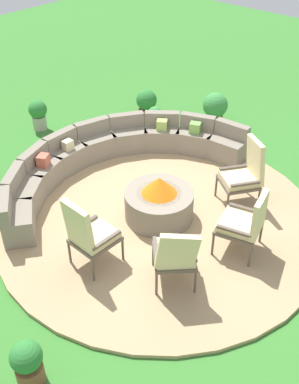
{
  "coord_description": "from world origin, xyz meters",
  "views": [
    {
      "loc": [
        -4.44,
        -3.73,
        4.77
      ],
      "look_at": [
        0.0,
        0.2,
        0.45
      ],
      "focal_mm": 43.44,
      "sensor_mm": 36.0,
      "label": 1
    }
  ],
  "objects_px": {
    "curved_stone_bench": "(111,157)",
    "potted_plant_1": "(155,118)",
    "fire_pit": "(159,202)",
    "lounge_chair_front_right": "(175,254)",
    "lounge_chair_back_left": "(246,222)",
    "potted_plant_4": "(38,113)",
    "potted_plant_2": "(215,107)",
    "potted_plant_3": "(28,362)",
    "lounge_chair_front_left": "(89,234)",
    "lounge_chair_back_right": "(245,173)",
    "potted_plant_0": "(147,104)"
  },
  "relations": [
    {
      "from": "curved_stone_bench",
      "to": "potted_plant_1",
      "type": "height_order",
      "value": "curved_stone_bench"
    },
    {
      "from": "fire_pit",
      "to": "lounge_chair_front_right",
      "type": "xyz_separation_m",
      "value": [
        -0.95,
        -1.08,
        0.24
      ]
    },
    {
      "from": "curved_stone_bench",
      "to": "potted_plant_1",
      "type": "distance_m",
      "value": 1.84
    },
    {
      "from": "curved_stone_bench",
      "to": "lounge_chair_back_left",
      "type": "xyz_separation_m",
      "value": [
        -0.23,
        -2.93,
        0.24
      ]
    },
    {
      "from": "potted_plant_4",
      "to": "potted_plant_2",
      "type": "bearing_deg",
      "value": -44.58
    },
    {
      "from": "potted_plant_2",
      "to": "potted_plant_3",
      "type": "relative_size",
      "value": 1.13
    },
    {
      "from": "potted_plant_3",
      "to": "potted_plant_1",
      "type": "bearing_deg",
      "value": 27.67
    },
    {
      "from": "lounge_chair_back_left",
      "to": "fire_pit",
      "type": "bearing_deg",
      "value": 83.49
    },
    {
      "from": "potted_plant_1",
      "to": "curved_stone_bench",
      "type": "bearing_deg",
      "value": -164.4
    },
    {
      "from": "curved_stone_bench",
      "to": "lounge_chair_front_left",
      "type": "xyz_separation_m",
      "value": [
        -1.9,
        -1.5,
        0.29
      ]
    },
    {
      "from": "potted_plant_3",
      "to": "curved_stone_bench",
      "type": "bearing_deg",
      "value": 32.9
    },
    {
      "from": "lounge_chair_front_right",
      "to": "potted_plant_4",
      "type": "xyz_separation_m",
      "value": [
        1.59,
        4.97,
        -0.23
      ]
    },
    {
      "from": "lounge_chair_back_left",
      "to": "potted_plant_2",
      "type": "height_order",
      "value": "lounge_chair_back_left"
    },
    {
      "from": "curved_stone_bench",
      "to": "lounge_chair_back_right",
      "type": "distance_m",
      "value": 2.43
    },
    {
      "from": "lounge_chair_back_right",
      "to": "potted_plant_2",
      "type": "height_order",
      "value": "lounge_chair_back_right"
    },
    {
      "from": "fire_pit",
      "to": "lounge_chair_front_left",
      "type": "relative_size",
      "value": 0.95
    },
    {
      "from": "potted_plant_1",
      "to": "potted_plant_4",
      "type": "height_order",
      "value": "potted_plant_4"
    },
    {
      "from": "potted_plant_0",
      "to": "potted_plant_3",
      "type": "height_order",
      "value": "potted_plant_0"
    },
    {
      "from": "fire_pit",
      "to": "potted_plant_0",
      "type": "relative_size",
      "value": 1.54
    },
    {
      "from": "lounge_chair_front_left",
      "to": "potted_plant_0",
      "type": "distance_m",
      "value": 4.62
    },
    {
      "from": "fire_pit",
      "to": "lounge_chair_front_left",
      "type": "height_order",
      "value": "lounge_chair_front_left"
    },
    {
      "from": "lounge_chair_back_right",
      "to": "potted_plant_4",
      "type": "distance_m",
      "value": 4.71
    },
    {
      "from": "potted_plant_3",
      "to": "potted_plant_4",
      "type": "height_order",
      "value": "potted_plant_4"
    },
    {
      "from": "lounge_chair_front_right",
      "to": "potted_plant_2",
      "type": "xyz_separation_m",
      "value": [
        4.27,
        2.33,
        -0.22
      ]
    },
    {
      "from": "fire_pit",
      "to": "curved_stone_bench",
      "type": "height_order",
      "value": "fire_pit"
    },
    {
      "from": "lounge_chair_back_right",
      "to": "lounge_chair_front_right",
      "type": "bearing_deg",
      "value": 132.65
    },
    {
      "from": "lounge_chair_front_left",
      "to": "curved_stone_bench",
      "type": "bearing_deg",
      "value": 130.31
    },
    {
      "from": "lounge_chair_front_right",
      "to": "lounge_chair_back_right",
      "type": "xyz_separation_m",
      "value": [
        2.17,
        0.31,
        0.04
      ]
    },
    {
      "from": "potted_plant_1",
      "to": "lounge_chair_back_left",
      "type": "bearing_deg",
      "value": -120.26
    },
    {
      "from": "lounge_chair_front_left",
      "to": "potted_plant_4",
      "type": "distance_m",
      "value": 4.41
    },
    {
      "from": "potted_plant_0",
      "to": "potted_plant_3",
      "type": "bearing_deg",
      "value": -149.77
    },
    {
      "from": "lounge_chair_front_left",
      "to": "lounge_chair_back_right",
      "type": "relative_size",
      "value": 0.98
    },
    {
      "from": "lounge_chair_back_left",
      "to": "lounge_chair_front_left",
      "type": "bearing_deg",
      "value": 124.03
    },
    {
      "from": "fire_pit",
      "to": "potted_plant_1",
      "type": "relative_size",
      "value": 2.01
    },
    {
      "from": "curved_stone_bench",
      "to": "lounge_chair_front_right",
      "type": "relative_size",
      "value": 4.33
    },
    {
      "from": "lounge_chair_back_right",
      "to": "potted_plant_3",
      "type": "height_order",
      "value": "lounge_chair_back_right"
    },
    {
      "from": "fire_pit",
      "to": "lounge_chair_back_right",
      "type": "bearing_deg",
      "value": -32.31
    },
    {
      "from": "lounge_chair_back_right",
      "to": "fire_pit",
      "type": "bearing_deg",
      "value": 92.3
    },
    {
      "from": "lounge_chair_back_right",
      "to": "potted_plant_1",
      "type": "bearing_deg",
      "value": 14.92
    },
    {
      "from": "lounge_chair_front_right",
      "to": "lounge_chair_front_left",
      "type": "bearing_deg",
      "value": 159.3
    },
    {
      "from": "lounge_chair_back_right",
      "to": "potted_plant_2",
      "type": "relative_size",
      "value": 1.67
    },
    {
      "from": "potted_plant_2",
      "to": "potted_plant_3",
      "type": "bearing_deg",
      "value": -162.44
    },
    {
      "from": "lounge_chair_front_left",
      "to": "potted_plant_0",
      "type": "xyz_separation_m",
      "value": [
        3.91,
        2.45,
        -0.25
      ]
    },
    {
      "from": "potted_plant_1",
      "to": "potted_plant_4",
      "type": "xyz_separation_m",
      "value": [
        -1.58,
        1.88,
        0.08
      ]
    },
    {
      "from": "potted_plant_0",
      "to": "potted_plant_4",
      "type": "height_order",
      "value": "potted_plant_0"
    },
    {
      "from": "potted_plant_4",
      "to": "potted_plant_1",
      "type": "bearing_deg",
      "value": -50.02
    },
    {
      "from": "lounge_chair_front_left",
      "to": "potted_plant_1",
      "type": "height_order",
      "value": "lounge_chair_front_left"
    },
    {
      "from": "lounge_chair_front_left",
      "to": "lounge_chair_front_right",
      "type": "height_order",
      "value": "lounge_chair_front_left"
    },
    {
      "from": "fire_pit",
      "to": "potted_plant_1",
      "type": "xyz_separation_m",
      "value": [
        2.22,
        2.01,
        -0.07
      ]
    },
    {
      "from": "lounge_chair_front_right",
      "to": "potted_plant_3",
      "type": "xyz_separation_m",
      "value": [
        -2.15,
        0.3,
        -0.26
      ]
    }
  ]
}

